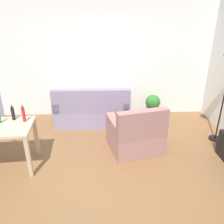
{
  "coord_description": "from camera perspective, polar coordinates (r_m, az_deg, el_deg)",
  "views": [
    {
      "loc": [
        -0.06,
        -3.19,
        2.36
      ],
      "look_at": [
        0.1,
        0.5,
        0.75
      ],
      "focal_mm": 35.62,
      "sensor_mm": 36.0,
      "label": 1
    }
  ],
  "objects": [
    {
      "name": "wall_rear",
      "position": [
        5.48,
        -1.88,
        12.94
      ],
      "size": [
        5.2,
        0.1,
        2.7
      ],
      "primitive_type": "cube",
      "color": "silver",
      "rests_on": "ground_plane"
    },
    {
      "name": "couch",
      "position": [
        5.2,
        -5.09,
        0.24
      ],
      "size": [
        1.69,
        0.84,
        0.92
      ],
      "rotation": [
        0.0,
        0.0,
        3.14
      ],
      "color": "gray",
      "rests_on": "ground_plane"
    },
    {
      "name": "bottle_red",
      "position": [
        3.87,
        -21.76,
        -0.55
      ],
      "size": [
        0.05,
        0.05,
        0.28
      ],
      "color": "#AD2323",
      "rests_on": "desk"
    },
    {
      "name": "ground_plane",
      "position": [
        3.97,
        -1.15,
        -13.07
      ],
      "size": [
        5.2,
        4.4,
        0.02
      ],
      "primitive_type": "cube",
      "color": "brown"
    },
    {
      "name": "bottle_dark",
      "position": [
        4.01,
        -24.08,
        -0.36
      ],
      "size": [
        0.05,
        0.05,
        0.25
      ],
      "color": "black",
      "rests_on": "desk"
    },
    {
      "name": "armchair",
      "position": [
        4.18,
        6.08,
        -5.78
      ],
      "size": [
        1.07,
        1.03,
        0.92
      ],
      "rotation": [
        0.0,
        0.0,
        3.37
      ],
      "color": "#996B66",
      "rests_on": "ground_plane"
    },
    {
      "name": "potted_plant",
      "position": [
        5.61,
        10.4,
        1.97
      ],
      "size": [
        0.36,
        0.36,
        0.57
      ],
      "color": "brown",
      "rests_on": "ground_plane"
    }
  ]
}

